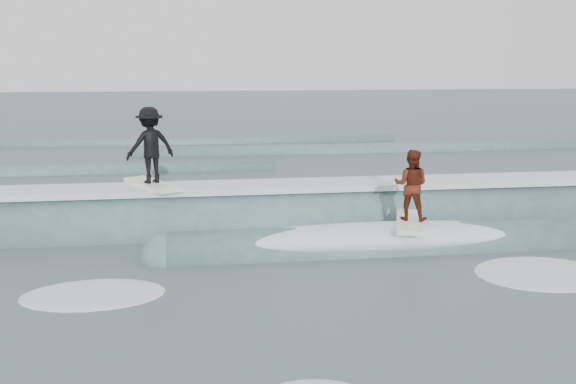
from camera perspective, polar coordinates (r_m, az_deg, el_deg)
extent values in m
plane|color=#374B50|center=(10.85, 3.27, -10.25)|extent=(160.00, 160.00, 0.00)
cylinder|color=#3D6667|center=(15.82, -0.51, -3.19)|extent=(19.14, 1.96, 1.96)
cylinder|color=#3D6667|center=(14.10, 7.99, -5.15)|extent=(9.00, 1.13, 1.13)
sphere|color=#3D6667|center=(13.59, -10.67, -5.88)|extent=(1.13, 1.13, 1.13)
sphere|color=#3D6667|center=(15.92, 23.79, -4.10)|extent=(1.13, 1.13, 1.13)
cube|color=white|center=(15.58, -0.52, 0.55)|extent=(18.00, 1.30, 0.14)
ellipsoid|color=white|center=(14.02, 8.02, -3.97)|extent=(7.60, 1.30, 0.60)
cube|color=white|center=(15.47, -12.00, 0.66)|extent=(1.46, 2.01, 0.10)
imported|color=black|center=(15.32, -12.15, 4.10)|extent=(1.32, 1.07, 1.77)
cube|color=white|center=(14.14, 10.76, -2.61)|extent=(1.13, 2.07, 0.10)
imported|color=#4D1A0E|center=(13.97, 10.88, 0.62)|extent=(0.92, 0.84, 1.52)
ellipsoid|color=white|center=(11.91, -16.92, -8.72)|extent=(2.52, 1.72, 0.10)
ellipsoid|color=white|center=(13.43, 21.66, -6.74)|extent=(2.67, 1.82, 0.10)
cylinder|color=#3D6667|center=(29.28, 7.91, 3.55)|extent=(22.00, 0.80, 0.80)
cylinder|color=#3D6667|center=(32.13, -9.80, 4.20)|extent=(22.00, 0.60, 0.60)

